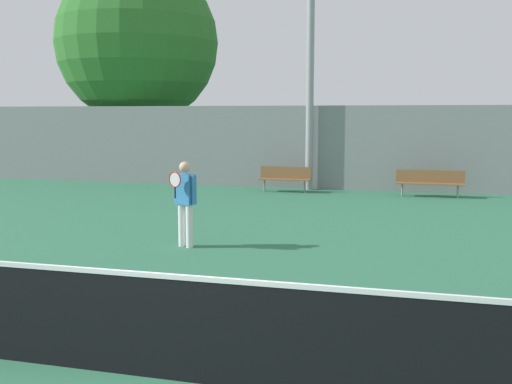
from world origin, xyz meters
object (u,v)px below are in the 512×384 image
tennis_net (185,328)px  tennis_player (185,199)px  bench_adjacent_court (430,180)px  light_pole_near_left (311,39)px  tree_green_broad (137,43)px  bench_courtside_near (285,177)px

tennis_net → tennis_player: 6.07m
tennis_net → bench_adjacent_court: 14.58m
tennis_player → light_pole_near_left: 10.43m
light_pole_near_left → tennis_player: bearing=-94.7°
bench_adjacent_court → tree_green_broad: size_ratio=0.24×
tennis_player → bench_courtside_near: size_ratio=0.98×
bench_adjacent_court → tennis_player: bearing=-118.8°
tennis_player → light_pole_near_left: light_pole_near_left is taller
bench_courtside_near → light_pole_near_left: bearing=50.4°
tennis_player → light_pole_near_left: bearing=106.9°
light_pole_near_left → bench_courtside_near: bearing=-129.6°
tennis_player → light_pole_near_left: (0.79, 9.54, 4.16)m
bench_adjacent_court → light_pole_near_left: size_ratio=0.24×
bench_adjacent_court → bench_courtside_near: bearing=-180.0°
tennis_player → bench_courtside_near: tennis_player is taller
tennis_net → tree_green_broad: tree_green_broad is taller
light_pole_near_left → tennis_net: bearing=-84.5°
tennis_net → light_pole_near_left: bearing=95.5°
tree_green_broad → tennis_net: bearing=-62.9°
tennis_net → tennis_player: (-2.24, 5.62, 0.42)m
tennis_player → bench_adjacent_court: tennis_player is taller
tennis_player → tree_green_broad: size_ratio=0.19×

